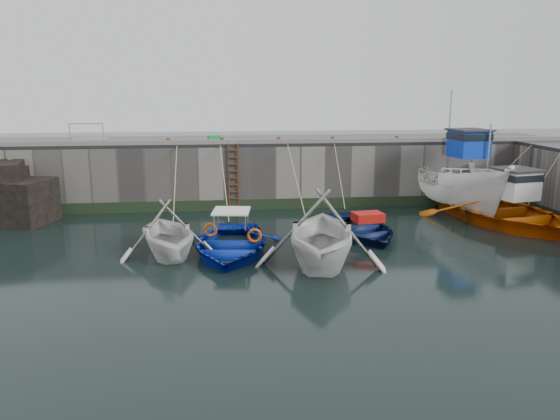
{
  "coord_description": "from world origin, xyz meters",
  "views": [
    {
      "loc": [
        -2.65,
        -15.69,
        5.69
      ],
      "look_at": [
        -0.41,
        4.37,
        1.2
      ],
      "focal_mm": 35.0,
      "sensor_mm": 36.0,
      "label": 1
    }
  ],
  "objects": [
    {
      "name": "ladder",
      "position": [
        -2.0,
        9.91,
        1.59
      ],
      "size": [
        0.51,
        0.08,
        3.2
      ],
      "color": "#3F1E0F",
      "rests_on": "ground"
    },
    {
      "name": "boat_near_white_rope",
      "position": [
        -4.53,
        7.76,
        0.0
      ],
      "size": [
        0.04,
        5.19,
        3.1
      ],
      "primitive_type": null,
      "color": "tan",
      "rests_on": "ground"
    },
    {
      "name": "bollard_a",
      "position": [
        -5.0,
        10.25,
        3.3
      ],
      "size": [
        0.18,
        0.18,
        0.28
      ],
      "primitive_type": "cylinder",
      "color": "#3F1E0F",
      "rests_on": "road_back"
    },
    {
      "name": "bollard_b",
      "position": [
        -2.5,
        10.25,
        3.3
      ],
      "size": [
        0.18,
        0.18,
        0.28
      ],
      "primitive_type": "cylinder",
      "color": "#3F1E0F",
      "rests_on": "road_back"
    },
    {
      "name": "boat_near_white",
      "position": [
        -4.53,
        3.01,
        0.0
      ],
      "size": [
        4.63,
        5.05,
        2.24
      ],
      "primitive_type": "imported",
      "rotation": [
        0.0,
        0.0,
        0.26
      ],
      "color": "silver",
      "rests_on": "ground"
    },
    {
      "name": "quay_back",
      "position": [
        0.0,
        12.5,
        1.5
      ],
      "size": [
        30.0,
        5.0,
        3.0
      ],
      "primitive_type": "cube",
      "color": "slate",
      "rests_on": "ground"
    },
    {
      "name": "fish_crate",
      "position": [
        -2.88,
        11.52,
        3.31
      ],
      "size": [
        0.68,
        0.53,
        0.3
      ],
      "primitive_type": "cube",
      "rotation": [
        0.0,
        0.0,
        0.2
      ],
      "color": "green",
      "rests_on": "road_back"
    },
    {
      "name": "boat_far_white",
      "position": [
        8.61,
        8.66,
        1.25
      ],
      "size": [
        3.72,
        7.99,
        5.98
      ],
      "rotation": [
        0.0,
        0.0,
        0.11
      ],
      "color": "white",
      "rests_on": "ground"
    },
    {
      "name": "boat_near_blacktrim",
      "position": [
        0.63,
        1.4,
        0.0
      ],
      "size": [
        5.54,
        6.11,
        2.79
      ],
      "primitive_type": "imported",
      "rotation": [
        0.0,
        0.0,
        -0.2
      ],
      "color": "silver",
      "rests_on": "ground"
    },
    {
      "name": "boat_near_blacktrim_rope",
      "position": [
        0.63,
        6.95,
        0.0
      ],
      "size": [
        0.04,
        6.63,
        3.1
      ],
      "primitive_type": null,
      "color": "tan",
      "rests_on": "ground"
    },
    {
      "name": "boat_near_blue_rope",
      "position": [
        -2.33,
        7.79,
        0.0
      ],
      "size": [
        0.04,
        5.12,
        3.1
      ],
      "primitive_type": null,
      "color": "tan",
      "rests_on": "ground"
    },
    {
      "name": "kerb_back",
      "position": [
        0.0,
        10.15,
        3.26
      ],
      "size": [
        30.0,
        0.3,
        0.2
      ],
      "primitive_type": "cube",
      "color": "slate",
      "rests_on": "road_back"
    },
    {
      "name": "boat_far_orange",
      "position": [
        9.51,
        6.08,
        0.5
      ],
      "size": [
        6.78,
        8.39,
        4.54
      ],
      "rotation": [
        0.0,
        0.0,
        0.22
      ],
      "color": "orange",
      "rests_on": "ground"
    },
    {
      "name": "boat_near_blue",
      "position": [
        -2.33,
        3.09,
        0.0
      ],
      "size": [
        4.44,
        5.76,
        1.11
      ],
      "primitive_type": "imported",
      "rotation": [
        0.0,
        0.0,
        -0.12
      ],
      "color": "#0B28A8",
      "rests_on": "ground"
    },
    {
      "name": "bollard_c",
      "position": [
        0.2,
        10.25,
        3.3
      ],
      "size": [
        0.18,
        0.18,
        0.28
      ],
      "primitive_type": "cylinder",
      "color": "#3F1E0F",
      "rests_on": "road_back"
    },
    {
      "name": "road_back",
      "position": [
        0.0,
        12.5,
        3.08
      ],
      "size": [
        30.0,
        5.0,
        0.16
      ],
      "primitive_type": "cube",
      "color": "black",
      "rests_on": "quay_back"
    },
    {
      "name": "bollard_e",
      "position": [
        6.0,
        10.25,
        3.3
      ],
      "size": [
        0.18,
        0.18,
        0.28
      ],
      "primitive_type": "cylinder",
      "color": "#3F1E0F",
      "rests_on": "road_back"
    },
    {
      "name": "algae_back",
      "position": [
        0.0,
        9.96,
        0.25
      ],
      "size": [
        30.0,
        0.08,
        0.5
      ],
      "primitive_type": "cube",
      "color": "black",
      "rests_on": "ground"
    },
    {
      "name": "boat_near_navy_rope",
      "position": [
        2.83,
        8.7,
        0.0
      ],
      "size": [
        0.04,
        3.68,
        3.1
      ],
      "primitive_type": null,
      "color": "tan",
      "rests_on": "ground"
    },
    {
      "name": "boat_near_navy",
      "position": [
        2.83,
        4.89,
        0.0
      ],
      "size": [
        4.21,
        5.4,
        1.02
      ],
      "primitive_type": "imported",
      "rotation": [
        0.0,
        0.0,
        0.15
      ],
      "color": "#0A1642",
      "rests_on": "ground"
    },
    {
      "name": "ground",
      "position": [
        0.0,
        0.0,
        0.0
      ],
      "size": [
        120.0,
        120.0,
        0.0
      ],
      "primitive_type": "plane",
      "color": "black",
      "rests_on": "ground"
    },
    {
      "name": "bollard_d",
      "position": [
        2.8,
        10.25,
        3.3
      ],
      "size": [
        0.18,
        0.18,
        0.28
      ],
      "primitive_type": "cylinder",
      "color": "#3F1E0F",
      "rests_on": "road_back"
    },
    {
      "name": "railing",
      "position": [
        -8.75,
        11.25,
        3.36
      ],
      "size": [
        1.6,
        1.05,
        1.0
      ],
      "color": "#A5A8AD",
      "rests_on": "road_back"
    }
  ]
}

